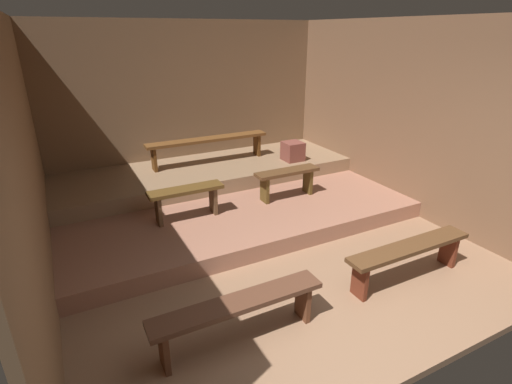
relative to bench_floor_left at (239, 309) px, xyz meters
name	(u,v)px	position (x,y,z in m)	size (l,w,h in m)	color
ground	(251,234)	(1.03, 1.82, -0.39)	(5.74, 5.68, 0.08)	#916B4F
wall_back	(189,104)	(1.03, 4.29, 1.04)	(5.74, 0.06, 2.79)	brown
wall_left	(26,162)	(-1.47, 1.82, 1.04)	(0.06, 5.68, 2.79)	brown
wall_right	(396,116)	(3.53, 1.82, 1.04)	(0.06, 5.68, 2.79)	brown
platform_lower	(227,202)	(1.03, 2.66, -0.24)	(4.94, 3.19, 0.23)	#9D6952
platform_middle	(207,173)	(1.03, 3.49, -0.01)	(4.94, 1.54, 0.23)	#8E6F51
bench_floor_left	(239,309)	(0.00, 0.00, 0.00)	(1.60, 0.26, 0.44)	brown
bench_floor_right	(409,252)	(2.06, 0.00, 0.00)	(1.60, 0.26, 0.44)	#54351D
bench_lower_left	(186,196)	(0.24, 2.18, 0.21)	(1.01, 0.26, 0.44)	brown
bench_lower_right	(287,177)	(1.82, 2.18, 0.21)	(1.01, 0.26, 0.44)	#56371E
bench_middle_center	(208,142)	(1.14, 3.68, 0.47)	(2.14, 0.26, 0.44)	brown
wooden_crate_middle	(293,151)	(2.52, 3.12, 0.27)	(0.33, 0.33, 0.33)	brown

